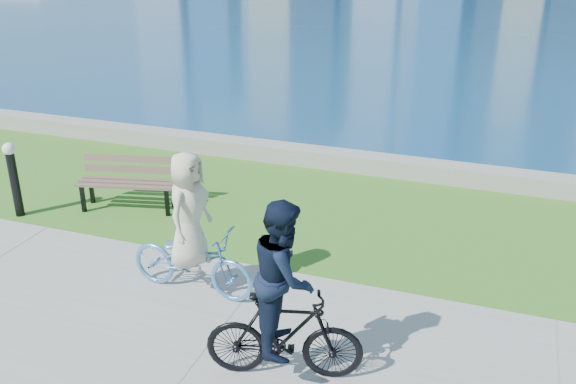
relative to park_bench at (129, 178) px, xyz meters
name	(u,v)px	position (x,y,z in m)	size (l,w,h in m)	color
ground	(217,335)	(3.15, -3.00, -0.55)	(320.00, 320.00, 0.00)	#2F641A
concrete_path	(217,334)	(3.15, -3.00, -0.54)	(80.00, 3.50, 0.02)	gray
seawall	(346,160)	(3.15, 3.20, -0.38)	(90.00, 0.50, 0.35)	gray
park_bench	(129,178)	(0.00, 0.00, 0.00)	(1.84, 0.99, 0.90)	black
bollard_lamp	(13,175)	(-1.65, -0.97, 0.21)	(0.22, 0.22, 1.34)	black
cyclist_woman	(191,243)	(2.41, -2.20, 0.23)	(0.73, 1.88, 2.04)	#538FCA
cyclist_man	(284,307)	(4.21, -3.46, 0.38)	(0.94, 1.83, 2.16)	black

